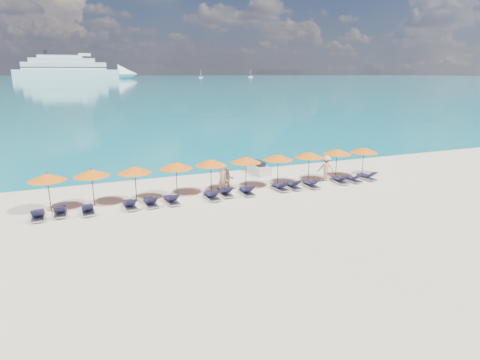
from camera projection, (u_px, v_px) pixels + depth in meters
name	position (u px, v px, depth m)	size (l,w,h in m)	color
ground	(260.00, 213.00, 22.48)	(1400.00, 1400.00, 0.00)	beige
sea	(80.00, 77.00, 613.74)	(1600.00, 1300.00, 0.01)	#1FA9B2
cruise_ship	(78.00, 70.00, 484.25)	(140.72, 26.07, 39.03)	white
sailboat_near	(201.00, 77.00, 570.45)	(5.65, 1.88, 10.37)	white
sailboat_far	(251.00, 77.00, 626.09)	(6.51, 2.17, 11.93)	white
jetski	(258.00, 168.00, 31.40)	(1.10, 2.72, 0.96)	silver
beachgoer_a	(222.00, 179.00, 26.00)	(0.71, 0.47, 1.94)	tan
beachgoer_b	(228.00, 179.00, 26.45)	(0.80, 0.46, 1.65)	tan
beachgoer_c	(326.00, 168.00, 29.03)	(1.21, 0.56, 1.88)	tan
umbrella_0	(47.00, 177.00, 22.33)	(2.10, 2.10, 2.28)	black
umbrella_1	(91.00, 173.00, 23.28)	(2.10, 2.10, 2.28)	black
umbrella_2	(135.00, 170.00, 24.04)	(2.10, 2.10, 2.28)	black
umbrella_3	(176.00, 165.00, 25.14)	(2.10, 2.10, 2.28)	black
umbrella_4	(211.00, 162.00, 25.96)	(2.10, 2.10, 2.28)	black
umbrella_5	(246.00, 160.00, 26.81)	(2.10, 2.10, 2.28)	black
umbrella_6	(278.00, 157.00, 27.64)	(2.10, 2.10, 2.28)	black
umbrella_7	(309.00, 155.00, 28.42)	(2.10, 2.10, 2.28)	black
umbrella_8	(337.00, 152.00, 29.52)	(2.10, 2.10, 2.28)	black
umbrella_9	(364.00, 150.00, 30.12)	(2.10, 2.10, 2.28)	black
lounger_0	(38.00, 215.00, 21.54)	(0.66, 1.71, 0.66)	silver
lounger_1	(60.00, 211.00, 22.13)	(0.68, 1.72, 0.66)	silver
lounger_2	(88.00, 210.00, 22.41)	(0.67, 1.72, 0.66)	silver
lounger_3	(130.00, 205.00, 23.26)	(0.73, 1.74, 0.66)	silver
lounger_4	(151.00, 202.00, 23.69)	(0.71, 1.73, 0.66)	silver
lounger_5	(171.00, 200.00, 24.13)	(0.79, 1.75, 0.66)	silver
lounger_6	(212.00, 196.00, 24.92)	(0.74, 1.74, 0.66)	silver
lounger_7	(225.00, 192.00, 25.65)	(0.63, 1.70, 0.66)	silver
lounger_8	(247.00, 191.00, 25.90)	(0.66, 1.71, 0.66)	silver
lounger_9	(280.00, 187.00, 26.84)	(0.76, 1.75, 0.66)	silver
lounger_10	(293.00, 185.00, 27.22)	(0.67, 1.72, 0.66)	silver
lounger_11	(311.00, 184.00, 27.51)	(0.65, 1.71, 0.66)	silver
lounger_12	(340.00, 180.00, 28.59)	(0.75, 1.74, 0.66)	silver
lounger_13	(353.00, 179.00, 28.91)	(0.75, 1.74, 0.66)	silver
lounger_14	(367.00, 177.00, 29.49)	(0.79, 1.75, 0.66)	silver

